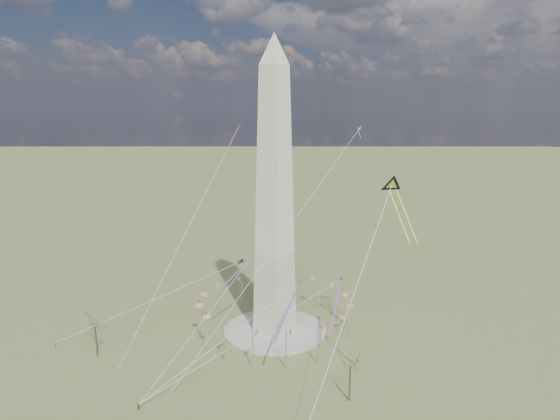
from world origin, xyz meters
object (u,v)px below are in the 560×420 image
Objects in this scene: tree_near at (350,364)px; person_west at (56,345)px; kite_delta_black at (393,188)px; washington_monument at (275,198)px.

tree_near reaches higher than person_west.
kite_delta_black is (88.41, 62.65, 52.82)m from person_west.
person_west is (-92.60, -31.26, -9.92)m from tree_near.
washington_monument is 87.07m from person_west.
kite_delta_black reaches higher than tree_near.
tree_near is at bearing -27.18° from washington_monument.
kite_delta_black is at bearing 97.60° from tree_near.
kite_delta_black is at bearing -130.90° from person_west.
tree_near is 98.24m from person_west.
washington_monument is 6.67× the size of tree_near.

